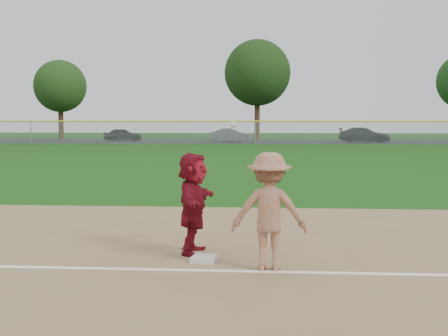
# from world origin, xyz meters

# --- Properties ---
(ground) EXTENTS (160.00, 160.00, 0.00)m
(ground) POSITION_xyz_m (0.00, 0.00, 0.00)
(ground) COLOR #14480D
(ground) RESTS_ON ground
(foul_line) EXTENTS (60.00, 0.10, 0.01)m
(foul_line) POSITION_xyz_m (0.00, -0.80, 0.03)
(foul_line) COLOR white
(foul_line) RESTS_ON infield_dirt
(parking_asphalt) EXTENTS (120.00, 10.00, 0.01)m
(parking_asphalt) POSITION_xyz_m (0.00, 46.00, 0.01)
(parking_asphalt) COLOR black
(parking_asphalt) RESTS_ON ground
(first_base) EXTENTS (0.41, 0.41, 0.08)m
(first_base) POSITION_xyz_m (-0.18, -0.26, 0.06)
(first_base) COLOR silver
(first_base) RESTS_ON infield_dirt
(base_runner) EXTENTS (0.56, 1.54, 1.63)m
(base_runner) POSITION_xyz_m (-0.41, 0.26, 0.84)
(base_runner) COLOR maroon
(base_runner) RESTS_ON infield_dirt
(car_left) EXTENTS (3.97, 2.34, 1.27)m
(car_left) POSITION_xyz_m (-13.22, 46.16, 0.64)
(car_left) COLOR black
(car_left) RESTS_ON parking_asphalt
(car_mid) EXTENTS (4.03, 1.68, 1.30)m
(car_mid) POSITION_xyz_m (-2.43, 44.77, 0.66)
(car_mid) COLOR #515458
(car_mid) RESTS_ON parking_asphalt
(car_right) EXTENTS (4.96, 2.49, 1.38)m
(car_right) POSITION_xyz_m (10.16, 45.05, 0.70)
(car_right) COLOR black
(car_right) RESTS_ON parking_asphalt
(first_base_play) EXTENTS (1.14, 0.67, 2.13)m
(first_base_play) POSITION_xyz_m (0.80, -0.65, 0.87)
(first_base_play) COLOR gray
(first_base_play) RESTS_ON infield_dirt
(outfield_fence) EXTENTS (110.00, 0.12, 110.00)m
(outfield_fence) POSITION_xyz_m (0.00, 40.00, 1.96)
(outfield_fence) COLOR #999EA0
(outfield_fence) RESTS_ON ground
(tree_1) EXTENTS (5.80, 5.80, 8.75)m
(tree_1) POSITION_xyz_m (-22.00, 53.00, 5.83)
(tree_1) COLOR #321F12
(tree_1) RESTS_ON ground
(tree_2) EXTENTS (7.00, 7.00, 10.58)m
(tree_2) POSITION_xyz_m (0.00, 51.50, 7.06)
(tree_2) COLOR #392515
(tree_2) RESTS_ON ground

